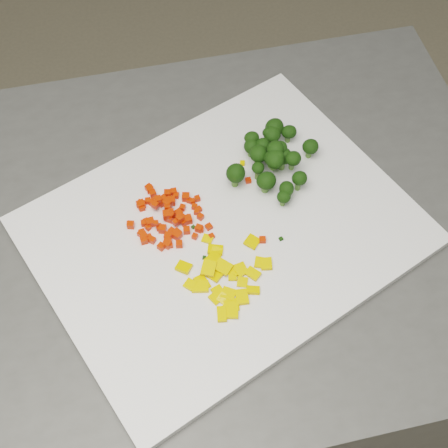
{
  "coord_description": "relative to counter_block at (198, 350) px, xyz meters",
  "views": [
    {
      "loc": [
        -0.13,
        -0.48,
        1.61
      ],
      "look_at": [
        -0.09,
        -0.05,
        0.92
      ],
      "focal_mm": 50.0,
      "sensor_mm": 36.0,
      "label": 1
    }
  ],
  "objects": [
    {
      "name": "carrot_cube_19",
      "position": [
        -0.01,
        -0.02,
        0.47
      ],
      "size": [
        0.01,
        0.01,
        0.01
      ],
      "primitive_type": "cube",
      "rotation": [
        0.0,
        0.0,
        2.48
      ],
      "color": "red",
      "rests_on": "carrot_pile"
    },
    {
      "name": "broccoli_floret_10",
      "position": [
        0.1,
        0.06,
        0.48
      ],
      "size": [
        0.02,
        0.02,
        0.03
      ],
      "primitive_type": null,
      "color": "black",
      "rests_on": "broccoli_pile"
    },
    {
      "name": "pepper_chunk_13",
      "position": [
        -0.0,
        -0.09,
        0.46
      ],
      "size": [
        0.02,
        0.02,
        0.01
      ],
      "primitive_type": "cube",
      "rotation": [
        -0.06,
        -0.07,
        0.9
      ],
      "color": "#E4A80C",
      "rests_on": "pepper_pile"
    },
    {
      "name": "pepper_chunk_24",
      "position": [
        0.05,
        -0.13,
        0.46
      ],
      "size": [
        0.02,
        0.02,
        0.0
      ],
      "primitive_type": "cube",
      "rotation": [
        -0.0,
        0.01,
        0.02
      ],
      "color": "#E4A80C",
      "rests_on": "pepper_pile"
    },
    {
      "name": "broccoli_floret_8",
      "position": [
        0.13,
        0.07,
        0.49
      ],
      "size": [
        0.04,
        0.04,
        0.03
      ],
      "primitive_type": null,
      "color": "black",
      "rests_on": "broccoli_pile"
    },
    {
      "name": "carrot_cube_34",
      "position": [
        -0.02,
        -0.02,
        0.47
      ],
      "size": [
        0.01,
        0.01,
        0.01
      ],
      "primitive_type": "cube",
      "rotation": [
        0.0,
        0.0,
        1.21
      ],
      "color": "red",
      "rests_on": "carrot_pile"
    },
    {
      "name": "stray_bit_1",
      "position": [
        0.09,
        0.09,
        0.47
      ],
      "size": [
        0.01,
        0.01,
        0.0
      ],
      "primitive_type": "cube",
      "rotation": [
        0.0,
        0.0,
        1.4
      ],
      "color": "#E4A80C",
      "rests_on": "cutting_board"
    },
    {
      "name": "carrot_cube_68",
      "position": [
        -0.04,
        0.03,
        0.47
      ],
      "size": [
        0.01,
        0.01,
        0.01
      ],
      "primitive_type": "cube",
      "rotation": [
        0.0,
        0.0,
        0.91
      ],
      "color": "red",
      "rests_on": "carrot_pile"
    },
    {
      "name": "pepper_chunk_17",
      "position": [
        0.03,
        -0.12,
        0.46
      ],
      "size": [
        0.02,
        0.02,
        0.01
      ],
      "primitive_type": "cube",
      "rotation": [
        0.09,
        -0.14,
        2.23
      ],
      "color": "#E4A80C",
      "rests_on": "pepper_pile"
    },
    {
      "name": "carrot_cube_14",
      "position": [
        0.02,
        -0.01,
        0.47
      ],
      "size": [
        0.01,
        0.01,
        0.01
      ],
      "primitive_type": "cube",
      "rotation": [
        0.0,
        0.0,
        1.12
      ],
      "color": "red",
      "rests_on": "carrot_pile"
    },
    {
      "name": "carrot_cube_37",
      "position": [
        0.01,
        0.01,
        0.47
      ],
      "size": [
        0.01,
        0.01,
        0.01
      ],
      "primitive_type": "cube",
      "rotation": [
        0.0,
        0.0,
        1.36
      ],
      "color": "red",
      "rests_on": "carrot_pile"
    },
    {
      "name": "carrot_cube_63",
      "position": [
        -0.01,
        0.05,
        0.47
      ],
      "size": [
        0.01,
        0.01,
        0.01
      ],
      "primitive_type": "cube",
      "rotation": [
        0.0,
        0.0,
        1.69
      ],
      "color": "red",
      "rests_on": "carrot_pile"
    },
    {
      "name": "pepper_chunk_21",
      "position": [
        0.03,
        -0.06,
        0.47
      ],
      "size": [
        0.02,
        0.02,
        0.01
      ],
      "primitive_type": "cube",
      "rotation": [
        0.14,
        0.02,
        2.45
      ],
      "color": "#E4A80C",
      "rests_on": "pepper_pile"
    },
    {
      "name": "pepper_chunk_28",
      "position": [
        0.02,
        -0.08,
        0.47
      ],
      "size": [
        0.02,
        0.03,
        0.01
      ],
      "primitive_type": "cube",
      "rotation": [
        0.01,
        -0.1,
        1.25
      ],
      "color": "#E4A80C",
      "rests_on": "pepper_pile"
    },
    {
      "name": "broccoli_floret_1",
      "position": [
        0.16,
        0.04,
        0.48
      ],
      "size": [
        0.03,
        0.03,
        0.03
      ],
      "primitive_type": null,
      "color": "black",
      "rests_on": "broccoli_pile"
    },
    {
      "name": "pepper_chunk_2",
      "position": [
        0.03,
        -0.08,
        0.46
      ],
      "size": [
        0.02,
        0.02,
        0.01
      ],
      "primitive_type": "cube",
      "rotation": [
        -0.12,
        0.04,
        0.84
      ],
      "color": "#E4A80C",
      "rests_on": "pepper_pile"
    },
    {
      "name": "carrot_cube_38",
      "position": [
        -0.05,
        0.06,
        0.47
      ],
      "size": [
        0.01,
        0.01,
        0.01
      ],
      "primitive_type": "cube",
      "rotation": [
        0.0,
        0.0,
        0.25
      ],
      "color": "red",
      "rests_on": "carrot_pile"
    },
    {
      "name": "pepper_chunk_8",
      "position": [
        -0.01,
        -0.07,
        0.47
      ],
      "size": [
        0.02,
        0.02,
        0.01
      ],
      "primitive_type": "cube",
      "rotation": [
        0.14,
        0.03,
        2.62
      ],
      "color": "#E4A80C",
      "rests_on": "pepper_pile"
    },
    {
      "name": "carrot_cube_39",
      "position": [
        -0.04,
        -0.01,
        0.47
      ],
      "size": [
        0.01,
        0.01,
        0.01
      ],
      "primitive_type": "cube",
      "rotation": [
        0.0,
        0.0,
        1.71
      ],
      "color": "red",
      "rests_on": "carrot_pile"
    },
    {
      "name": "broccoli_floret_6",
      "position": [
        0.18,
        0.09,
        0.48
      ],
      "size": [
        0.03,
        0.03,
        0.03
      ],
      "primitive_type": null,
      "color": "black",
      "rests_on": "broccoli_pile"
    },
    {
      "name": "carrot_cube_43",
      "position": [
        -0.05,
        0.0,
        0.47
      ],
      "size": [
        0.01,
        0.01,
        0.01
      ],
      "primitive_type": "cube",
      "rotation": [
        0.0,
        0.0,
        0.4
      ],
      "color": "red",
      "rests_on": "carrot_pile"
    },
    {
      "name": "carrot_cube_23",
      "position": [
        0.01,
        -0.02,
        0.47
      ],
      "size": [
        0.01,
        0.01,
        0.01
      ],
      "primitive_type": "cube",
      "rotation": [
        0.0,
        0.0,
        1.07
      ],
      "color": "red",
      "rests_on": "carrot_pile"
    },
    {
      "name": "carrot_cube_13",
      "position": [
        -0.03,
        0.03,
        0.48
      ],
      "size": [
        0.01,
        0.01,
        0.01
      ],
      "primitive_type": "cube",
      "rotation": [
        0.0,
        0.0,
        0.64
      ],
      "color": "red",
      "rests_on": "carrot_pile"
    },
    {
      "name": "pepper_chunk_23",
      "position": [
        0.06,
        -0.08,
        0.46
      ],
      "size": [
        0.02,
        0.02,
        0.01
      ],
      "primitive_type": "cube",
      "rotation": [
        0.02,
        0.06,
        1.88
      ],
      "color": "#E4A80C",
      "rests_on": "pepper_pile"
    },
    {
      "name": "stray_bit_4",
      "position": [
        0.1,
        -0.04,
        0.47
      ],
      "size": [
        0.01,
        0.01,
        0.01
      ],
      "primitive_type": "cube",
      "rotation": [
        0.0,
        0.0,
        3.05
      ],
      "color": "red",
      "rests_on": "cutting_board"
    },
    {
      "name": "carrot_cube_46",
      "position": [
        0.0,
        0.0,
        0.47
      ],
      "size": [
        0.01,
        0.01,
        0.01
      ],
      "primitive_type": "cube",
      "rotation": [
        0.0,
        0.0,
        0.18
      ],
      "color": "red",
      "rests_on": "carrot_pile"
    },
    {
      "name": "carrot_cube_41",
      "position": [
        -0.01,
        0.01,
        0.47
      ],
      "size": [
        0.01,
        0.01,
        0.01
      ],
      "primitive_type": "cube",
      "rotation": [
        0.0,
        0.0,
        0.77
      ],
      "color": "red",
      "rests_on": "carrot_pile"
    },
    {
      "name": "pepper_chunk_16",
      "position": [
        0.08,
        -0.09,
        0.47
      ],
      "size": [
        0.02,
        0.02,
        0.01
      ],
      "primitive_type": "cube",
      "rotation": [
        -0.05,
        0.03,
        2.39
      ],
      "color": "#E4A80C",
      "rests_on": "pepper_pile"
    },
    {
      "name": "carrot_cube_50",
      "position": [
        -0.02,
        0.03,
        0.47
      ],
      "size": [
        0.01,
        0.01,
        0.01
      ],
      "primitive_type": "cube",
      "rotation": [
        0.0,
        0.0,
        3.07
      ],
      "color": "red",
      "rests_on": "carrot_pile"
    },
    {
      "name": "carrot_cube_24",
      "position": [
        0.02,
        0.03,
        0.47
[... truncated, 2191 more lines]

